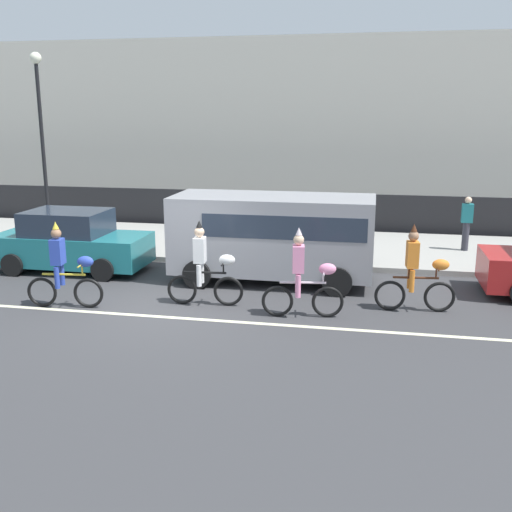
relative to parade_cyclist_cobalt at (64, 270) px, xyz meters
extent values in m
plane|color=#38383A|center=(2.21, 0.28, -0.84)|extent=(80.00, 80.00, 0.00)
cube|color=beige|center=(2.21, -0.22, -0.84)|extent=(36.00, 0.14, 0.01)
cube|color=#9E9B93|center=(2.21, 6.78, -0.77)|extent=(60.00, 5.00, 0.15)
cube|color=black|center=(2.21, 9.68, -0.14)|extent=(40.00, 0.08, 1.40)
cube|color=beige|center=(-1.60, 18.28, 2.82)|extent=(28.00, 8.00, 7.31)
torus|color=black|center=(0.51, 0.06, -0.51)|extent=(0.67, 0.15, 0.67)
torus|color=black|center=(-0.54, -0.07, -0.51)|extent=(0.67, 0.15, 0.67)
cylinder|color=gold|center=(-0.01, 0.00, -0.09)|extent=(0.96, 0.17, 0.05)
cylinder|color=gold|center=(-0.16, -0.02, 0.00)|extent=(0.04, 0.04, 0.18)
cylinder|color=gold|center=(0.40, 0.05, 0.02)|extent=(0.04, 0.04, 0.23)
cylinder|color=gold|center=(0.40, 0.05, 0.14)|extent=(0.09, 0.50, 0.03)
ellipsoid|color=#2D47B2|center=(0.49, 0.06, 0.21)|extent=(0.38, 0.24, 0.24)
cube|color=#2D47B2|center=(-0.11, -0.01, 0.42)|extent=(0.28, 0.35, 0.56)
sphere|color=#9E7051|center=(-0.11, -0.01, 0.82)|extent=(0.22, 0.22, 0.22)
cone|color=gold|center=(-0.11, -0.01, 1.00)|extent=(0.14, 0.14, 0.16)
cylinder|color=#2D47B2|center=(-0.10, -0.15, -0.13)|extent=(0.11, 0.11, 0.48)
cylinder|color=#2D47B2|center=(-0.13, 0.13, -0.13)|extent=(0.11, 0.11, 0.48)
torus|color=black|center=(3.49, 0.80, -0.51)|extent=(0.67, 0.12, 0.67)
torus|color=black|center=(2.44, 0.71, -0.51)|extent=(0.67, 0.12, 0.67)
cylinder|color=black|center=(2.96, 0.76, -0.09)|extent=(0.97, 0.13, 0.05)
cylinder|color=black|center=(2.82, 0.74, 0.00)|extent=(0.04, 0.04, 0.18)
cylinder|color=black|center=(3.38, 0.79, 0.02)|extent=(0.04, 0.04, 0.23)
cylinder|color=black|center=(3.38, 0.79, 0.14)|extent=(0.07, 0.50, 0.03)
ellipsoid|color=white|center=(3.47, 0.80, 0.21)|extent=(0.38, 0.23, 0.24)
cube|color=white|center=(2.87, 0.75, 0.42)|extent=(0.27, 0.34, 0.56)
sphere|color=beige|center=(2.87, 0.75, 0.82)|extent=(0.22, 0.22, 0.22)
cone|color=black|center=(2.87, 0.75, 1.00)|extent=(0.14, 0.14, 0.16)
cylinder|color=white|center=(2.88, 0.61, -0.13)|extent=(0.11, 0.11, 0.48)
cylinder|color=white|center=(2.85, 0.89, -0.13)|extent=(0.11, 0.11, 0.48)
torus|color=black|center=(5.71, 0.45, -0.51)|extent=(0.67, 0.17, 0.67)
torus|color=black|center=(4.67, 0.30, -0.51)|extent=(0.67, 0.17, 0.67)
cylinder|color=silver|center=(5.19, 0.38, -0.09)|extent=(0.96, 0.19, 0.05)
cylinder|color=silver|center=(5.04, 0.35, 0.00)|extent=(0.04, 0.04, 0.18)
cylinder|color=silver|center=(5.61, 0.44, 0.02)|extent=(0.04, 0.04, 0.23)
cylinder|color=silver|center=(5.61, 0.44, 0.14)|extent=(0.10, 0.50, 0.03)
ellipsoid|color=pink|center=(5.69, 0.45, 0.21)|extent=(0.39, 0.25, 0.24)
cube|color=pink|center=(5.09, 0.36, 0.42)|extent=(0.28, 0.35, 0.56)
sphere|color=beige|center=(5.09, 0.36, 0.82)|extent=(0.22, 0.22, 0.22)
cone|color=silver|center=(5.09, 0.36, 1.00)|extent=(0.14, 0.14, 0.16)
cylinder|color=pink|center=(5.11, 0.22, -0.13)|extent=(0.11, 0.11, 0.48)
cylinder|color=pink|center=(5.07, 0.50, -0.13)|extent=(0.11, 0.11, 0.48)
torus|color=black|center=(8.05, 1.28, -0.51)|extent=(0.67, 0.14, 0.67)
torus|color=black|center=(7.00, 1.17, -0.51)|extent=(0.67, 0.14, 0.67)
cylinder|color=#4C2614|center=(7.52, 1.22, -0.09)|extent=(0.97, 0.15, 0.05)
cylinder|color=#4C2614|center=(7.37, 1.21, 0.00)|extent=(0.04, 0.04, 0.18)
cylinder|color=#4C2614|center=(7.94, 1.26, 0.02)|extent=(0.04, 0.04, 0.23)
cylinder|color=#4C2614|center=(7.94, 1.26, 0.14)|extent=(0.08, 0.50, 0.03)
ellipsoid|color=orange|center=(8.02, 1.27, 0.21)|extent=(0.38, 0.24, 0.24)
cube|color=orange|center=(7.42, 1.21, 0.42)|extent=(0.27, 0.34, 0.56)
sphere|color=#9E7051|center=(7.42, 1.21, 0.82)|extent=(0.22, 0.22, 0.22)
cone|color=#4C2614|center=(7.42, 1.21, 1.00)|extent=(0.14, 0.14, 0.16)
cylinder|color=orange|center=(7.44, 1.07, -0.13)|extent=(0.11, 0.11, 0.48)
cylinder|color=orange|center=(7.41, 1.35, -0.13)|extent=(0.11, 0.11, 0.48)
cube|color=#99999E|center=(4.11, 2.98, 0.39)|extent=(5.00, 2.00, 1.90)
cube|color=#283342|center=(4.51, 2.98, 0.74)|extent=(3.90, 2.02, 0.56)
cylinder|color=black|center=(5.81, 1.98, -0.49)|extent=(0.70, 0.22, 0.70)
cylinder|color=black|center=(5.81, 3.98, -0.49)|extent=(0.70, 0.22, 0.70)
cylinder|color=black|center=(2.41, 1.98, -0.49)|extent=(0.70, 0.22, 0.70)
cylinder|color=black|center=(2.41, 3.98, -0.49)|extent=(0.70, 0.22, 0.70)
cylinder|color=black|center=(9.93, 3.81, -0.54)|extent=(0.60, 0.20, 0.60)
cube|color=#1E727A|center=(-1.39, 2.98, -0.24)|extent=(4.10, 1.72, 0.80)
cube|color=#232D3D|center=(-1.49, 2.98, 0.48)|extent=(2.10, 1.58, 0.64)
cylinder|color=black|center=(-0.12, 2.12, -0.54)|extent=(0.60, 0.20, 0.60)
cylinder|color=black|center=(-0.12, 3.84, -0.54)|extent=(0.60, 0.20, 0.60)
cylinder|color=black|center=(-2.66, 2.12, -0.54)|extent=(0.60, 0.20, 0.60)
cylinder|color=black|center=(-2.66, 3.84, -0.54)|extent=(0.60, 0.20, 0.60)
cylinder|color=black|center=(-3.91, 6.16, 2.06)|extent=(0.12, 0.12, 5.50)
sphere|color=#EAEACC|center=(-3.91, 6.16, 4.99)|extent=(0.36, 0.36, 0.36)
cylinder|color=#33333D|center=(9.31, 6.89, -0.27)|extent=(0.20, 0.20, 0.85)
cube|color=#1E727A|center=(9.31, 6.89, 0.44)|extent=(0.32, 0.20, 0.56)
sphere|color=beige|center=(9.31, 6.89, 0.83)|extent=(0.20, 0.20, 0.20)
camera|label=1|loc=(6.57, -11.55, 3.36)|focal=42.00mm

